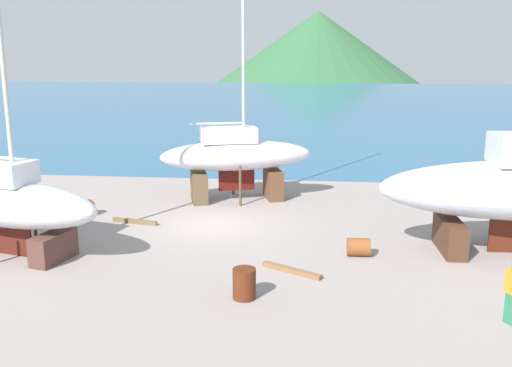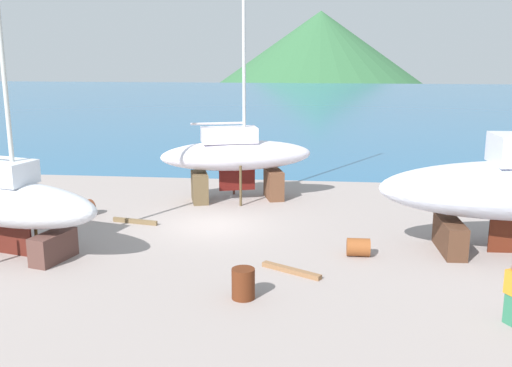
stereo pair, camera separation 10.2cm
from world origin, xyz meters
The scene contains 10 objects.
ground_plane centered at (0.00, -2.01, 0.00)m, with size 43.44×43.44×0.00m, color gray.
sea_water centered at (0.00, 56.17, 0.00)m, with size 158.01×94.65×0.01m, color #2B6593.
headland_hill centered at (3.97, 179.93, 0.00)m, with size 112.27×112.27×38.76m, color #32643B.
sailboat_large_starboard centered at (-6.45, -4.14, 1.89)m, with size 7.56×3.98×12.32m.
sailboat_mid_port centered at (0.38, 4.32, 2.13)m, with size 7.46×3.99×13.50m.
barrel_ochre centered at (-5.84, 0.79, 0.34)m, with size 0.68×0.68×0.86m, color brown.
barrel_tipped_center centered at (5.71, -2.99, 0.32)m, with size 0.63×0.63×0.80m, color brown.
barrel_rust_far centered at (2.17, -6.99, 0.45)m, with size 0.68×0.68×0.91m, color #542512.
timber_short_skew centered at (3.45, -4.85, 0.08)m, with size 2.17×0.23×0.15m, color brown.
timber_long_aft centered at (-3.27, -0.03, 0.09)m, with size 2.01×0.12×0.19m, color brown.
Camera 1 is at (4.14, -22.79, 7.08)m, focal length 41.26 mm.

